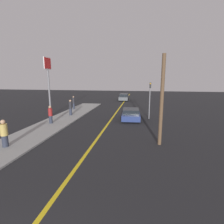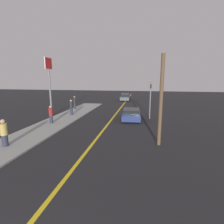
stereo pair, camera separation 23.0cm
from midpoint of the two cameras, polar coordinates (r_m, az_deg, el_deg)
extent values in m
cube|color=gold|center=(20.32, 0.83, -1.62)|extent=(0.20, 60.00, 0.01)
cube|color=gray|center=(18.00, -18.26, -3.68)|extent=(3.26, 27.40, 0.11)
cube|color=navy|center=(19.12, 6.67, -1.12)|extent=(2.10, 3.96, 0.56)
cube|color=black|center=(18.83, 6.67, 0.30)|extent=(1.78, 2.21, 0.47)
cylinder|color=black|center=(20.35, 4.16, -0.74)|extent=(0.25, 0.63, 0.62)
cylinder|color=black|center=(20.34, 9.22, -0.86)|extent=(0.25, 0.63, 0.62)
cylinder|color=black|center=(18.01, 3.77, -2.29)|extent=(0.25, 0.63, 0.62)
cylinder|color=black|center=(18.01, 9.49, -2.42)|extent=(0.25, 0.63, 0.62)
cube|color=#4C5156|center=(35.53, 4.56, 4.64)|extent=(1.84, 4.41, 0.62)
cube|color=black|center=(35.26, 4.54, 5.52)|extent=(1.59, 2.44, 0.52)
cylinder|color=black|center=(36.96, 3.43, 4.66)|extent=(0.24, 0.70, 0.70)
cylinder|color=black|center=(36.84, 6.01, 4.60)|extent=(0.24, 0.70, 0.70)
cylinder|color=black|center=(34.29, 2.99, 4.16)|extent=(0.24, 0.70, 0.70)
cylinder|color=black|center=(34.15, 5.77, 4.09)|extent=(0.24, 0.70, 0.70)
cylinder|color=#282D3D|center=(13.32, -31.15, -7.97)|extent=(0.37, 0.37, 0.75)
cylinder|color=tan|center=(13.11, -31.47, -4.86)|extent=(0.44, 0.44, 0.75)
sphere|color=tan|center=(12.99, -31.70, -2.66)|extent=(0.29, 0.29, 0.29)
cylinder|color=#282D3D|center=(18.06, -18.89, -2.28)|extent=(0.33, 0.33, 0.74)
cylinder|color=maroon|center=(17.91, -19.03, 0.03)|extent=(0.38, 0.38, 0.74)
sphere|color=tan|center=(17.83, -19.13, 1.60)|extent=(0.25, 0.25, 0.25)
cylinder|color=#282D3D|center=(21.34, -12.82, 0.11)|extent=(0.33, 0.33, 0.79)
cylinder|color=#232328|center=(21.21, -12.91, 2.21)|extent=(0.38, 0.38, 0.79)
sphere|color=tan|center=(21.14, -12.97, 3.60)|extent=(0.25, 0.25, 0.25)
cylinder|color=#282D3D|center=(25.33, -11.80, 1.87)|extent=(0.28, 0.28, 0.81)
cylinder|color=#232328|center=(25.22, -11.88, 3.70)|extent=(0.33, 0.33, 0.81)
sphere|color=tan|center=(25.16, -11.92, 4.86)|extent=(0.22, 0.22, 0.22)
cylinder|color=slate|center=(19.51, 12.68, 3.51)|extent=(0.12, 0.12, 3.98)
cube|color=black|center=(19.18, 12.92, 8.52)|extent=(0.18, 0.18, 0.55)
sphere|color=orange|center=(19.09, 12.95, 9.00)|extent=(0.14, 0.14, 0.14)
cylinder|color=slate|center=(21.89, -19.23, 5.97)|extent=(0.20, 0.20, 5.50)
cube|color=silver|center=(21.89, -19.80, 14.74)|extent=(0.08, 1.47, 1.33)
cube|color=red|center=(21.89, -19.80, 14.74)|extent=(0.12, 1.35, 1.21)
cylinder|color=brown|center=(11.81, 16.21, 3.42)|extent=(0.24, 0.24, 5.97)
camera|label=1|loc=(0.11, -89.59, 0.08)|focal=28.00mm
camera|label=2|loc=(0.11, 90.41, -0.08)|focal=28.00mm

